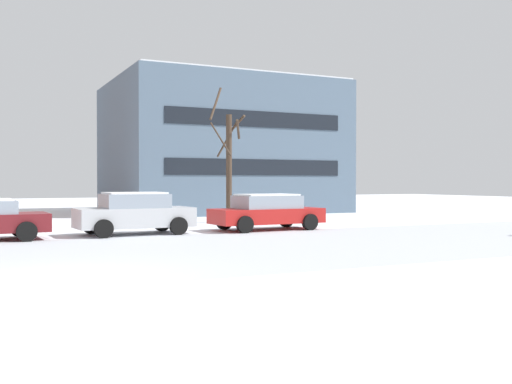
% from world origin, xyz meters
% --- Properties ---
extents(ground_plane, '(120.00, 120.00, 0.00)m').
position_xyz_m(ground_plane, '(0.00, 0.00, 0.00)').
color(ground_plane, white).
extents(road_surface, '(80.00, 9.49, 0.00)m').
position_xyz_m(road_surface, '(0.00, 3.75, 0.00)').
color(road_surface, '#B7BCC4').
rests_on(road_surface, ground).
extents(parked_car_silver, '(4.18, 2.15, 1.52)m').
position_xyz_m(parked_car_silver, '(3.75, 9.32, 0.77)').
color(parked_car_silver, silver).
rests_on(parked_car_silver, ground).
extents(parked_car_red, '(4.49, 2.17, 1.41)m').
position_xyz_m(parked_car_red, '(8.94, 9.06, 0.72)').
color(parked_car_red, red).
rests_on(parked_car_red, ground).
extents(tree_far_mid, '(1.69, 1.85, 6.38)m').
position_xyz_m(tree_far_mid, '(9.21, 13.55, 2.89)').
color(tree_far_mid, '#423326').
rests_on(tree_far_mid, ground).
extents(building_far_right, '(13.49, 11.34, 8.23)m').
position_xyz_m(building_far_right, '(12.98, 23.97, 4.12)').
color(building_far_right, slate).
rests_on(building_far_right, ground).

